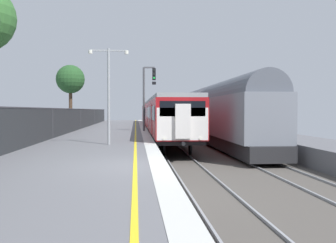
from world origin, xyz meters
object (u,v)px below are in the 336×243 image
Objects in this scene: background_tree_right at (70,80)px; signal_gantry at (147,91)px; commuter_train_at_platform at (159,115)px; freight_train_adjacent_track at (210,112)px; platform_lamp_mid at (109,87)px.

signal_gantry is at bearing -51.79° from background_tree_right.
commuter_train_at_platform is 10.52m from background_tree_right.
freight_train_adjacent_track is 5.59× the size of signal_gantry.
background_tree_right reaches higher than freight_train_adjacent_track.
freight_train_adjacent_track is at bearing 58.76° from platform_lamp_mid.
freight_train_adjacent_track is (4.00, -7.23, 0.33)m from commuter_train_at_platform.
freight_train_adjacent_track is 6.20× the size of platform_lamp_mid.
commuter_train_at_platform is at bearing 79.33° from platform_lamp_mid.
signal_gantry is (-5.49, -0.64, 1.74)m from freight_train_adjacent_track.
platform_lamp_mid is at bearing -100.66° from signal_gantry.
signal_gantry is at bearing -100.69° from commuter_train_at_platform.
platform_lamp_mid reaches higher than freight_train_adjacent_track.
background_tree_right reaches higher than platform_lamp_mid.
signal_gantry reaches higher than platform_lamp_mid.
signal_gantry is 12.42m from platform_lamp_mid.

